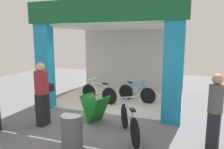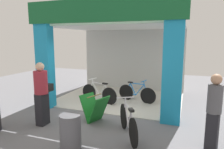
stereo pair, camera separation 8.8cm
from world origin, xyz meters
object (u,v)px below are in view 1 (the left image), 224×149
(pedestrian_1, at_px, (42,93))
(pedestrian_2, at_px, (215,111))
(bicycle_inside_1, at_px, (136,93))
(bicycle_inside_0, at_px, (99,93))
(trash_bin, at_px, (72,133))
(sandwich_board_sign, at_px, (95,108))
(bicycle_parked_0, at_px, (129,122))

(pedestrian_1, relative_size, pedestrian_2, 1.05)
(bicycle_inside_1, xyz_separation_m, pedestrian_2, (2.39, -2.87, 0.52))
(bicycle_inside_0, relative_size, bicycle_inside_1, 1.04)
(pedestrian_1, distance_m, pedestrian_2, 4.38)
(trash_bin, bearing_deg, pedestrian_2, 21.45)
(pedestrian_2, bearing_deg, sandwich_board_sign, 170.11)
(pedestrian_2, bearing_deg, bicycle_parked_0, -177.53)
(sandwich_board_sign, bearing_deg, bicycle_inside_1, 73.26)
(bicycle_inside_0, xyz_separation_m, bicycle_inside_1, (1.34, 0.57, -0.02))
(bicycle_inside_0, bearing_deg, bicycle_inside_1, 22.96)
(sandwich_board_sign, distance_m, trash_bin, 1.68)
(trash_bin, bearing_deg, pedestrian_1, 147.14)
(bicycle_inside_0, relative_size, bicycle_parked_0, 1.06)
(bicycle_inside_0, height_order, trash_bin, bicycle_inside_0)
(sandwich_board_sign, height_order, trash_bin, trash_bin)
(bicycle_parked_0, distance_m, sandwich_board_sign, 1.34)
(sandwich_board_sign, xyz_separation_m, pedestrian_2, (3.09, -0.54, 0.47))
(bicycle_parked_0, bearing_deg, pedestrian_2, 2.47)
(bicycle_parked_0, xyz_separation_m, pedestrian_2, (1.89, 0.08, 0.49))
(sandwich_board_sign, bearing_deg, bicycle_inside_0, 109.89)
(bicycle_inside_1, relative_size, pedestrian_1, 0.86)
(pedestrian_2, bearing_deg, bicycle_inside_0, 148.29)
(bicycle_inside_1, distance_m, bicycle_parked_0, 2.99)
(bicycle_inside_0, height_order, pedestrian_2, pedestrian_2)
(bicycle_parked_0, bearing_deg, sandwich_board_sign, 152.56)
(pedestrian_2, bearing_deg, trash_bin, -158.55)
(trash_bin, bearing_deg, bicycle_parked_0, 46.69)
(bicycle_inside_1, xyz_separation_m, sandwich_board_sign, (-0.70, -2.33, 0.05))
(pedestrian_1, bearing_deg, sandwich_board_sign, 28.88)
(pedestrian_1, bearing_deg, bicycle_parked_0, 2.08)
(bicycle_inside_0, height_order, bicycle_inside_1, bicycle_inside_0)
(bicycle_inside_0, distance_m, pedestrian_1, 2.62)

